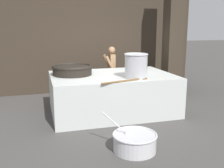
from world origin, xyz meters
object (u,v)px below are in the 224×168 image
Objects in this scene: giant_wok_near at (72,69)px; stock_pot at (136,65)px; cook at (111,70)px; prep_bowl_vegetables at (135,141)px.

stock_pot reaches higher than giant_wok_near.
giant_wok_near is 1.84m from cook.
prep_bowl_vegetables is at bearing -111.07° from stock_pot.
cook is at bearing 42.96° from giant_wok_near.
cook is (-0.01, 2.03, -0.41)m from stock_pot.
giant_wok_near is 1.11× the size of prep_bowl_vegetables.
prep_bowl_vegetables is (0.72, -2.38, -0.90)m from giant_wok_near.
cook is (1.33, 1.24, -0.26)m from giant_wok_near.
prep_bowl_vegetables is at bearing 85.40° from cook.
cook is at bearing 90.18° from stock_pot.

